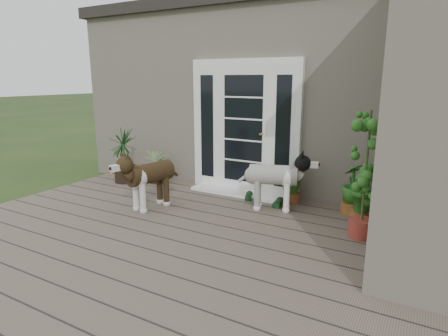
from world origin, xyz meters
The scene contains 15 objects.
deck centered at (0.00, 0.40, 0.06)m, with size 6.20×4.60×0.12m, color #6B5B4C.
house_main centered at (0.00, 4.65, 1.55)m, with size 7.40×4.00×3.10m, color #665E54.
roof_main centered at (0.00, 4.65, 3.20)m, with size 7.60×4.20×0.20m, color #2D2826.
door_unit centered at (-0.20, 2.60, 1.19)m, with size 1.90×0.14×2.15m, color white.
door_step centered at (-0.20, 2.40, 0.14)m, with size 1.60×0.40×0.05m, color white.
brindle_dog centered at (-0.98, 1.16, 0.50)m, with size 0.40×0.92×0.77m, color #3D2B16, non-canonical shape.
white_dog centered at (0.58, 1.96, 0.50)m, with size 0.39×0.91×0.75m, color silver, non-canonical shape.
spider_plant centered at (-1.82, 2.34, 0.45)m, with size 0.62×0.62×0.66m, color #91AA68, non-canonical shape.
yucca centered at (-2.34, 2.03, 0.61)m, with size 0.68×0.68×0.98m, color black, non-canonical shape.
herb_a centered at (0.71, 2.40, 0.42)m, with size 0.47×0.47×0.60m, color #195718.
herb_b centered at (1.77, 2.06, 0.41)m, with size 0.38×0.38×0.57m, color #1F5B1A.
herb_c centered at (1.61, 2.36, 0.41)m, with size 0.37×0.37×0.58m, color #2A5C1A.
sapling centered at (1.87, 1.57, 0.90)m, with size 0.46×0.46×1.55m, color #255418, non-canonical shape.
clog_left centered at (0.08, 2.23, 0.16)m, with size 0.14×0.29×0.09m, color black, non-canonical shape.
clog_right centered at (0.60, 2.15, 0.17)m, with size 0.14×0.31×0.09m, color black, non-canonical shape.
Camera 1 is at (2.49, -2.86, 1.96)m, focal length 30.09 mm.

